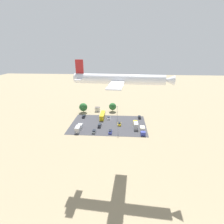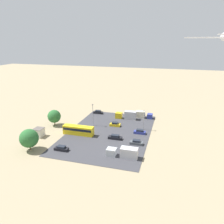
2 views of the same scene
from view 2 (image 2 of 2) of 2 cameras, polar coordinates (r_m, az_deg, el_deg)
The scene contains 18 objects.
ground_plane at distance 83.75m, azimuth -6.00°, elevation -4.77°, with size 400.00×400.00×0.00m, color gray.
parking_lot_surface at distance 81.26m, azimuth -0.77°, elevation -5.38°, with size 45.10×29.71×0.08m.
shed_building at distance 81.93m, azimuth -18.58°, elevation -5.06°, with size 3.54×3.27×3.01m.
bus at distance 79.85m, azimuth -8.78°, elevation -4.65°, with size 2.62×11.28×3.24m.
parked_car_0 at distance 70.30m, azimuth -13.08°, elevation -9.26°, with size 1.80×4.40×1.50m.
parked_car_1 at distance 80.65m, azimuth 7.25°, elevation -5.17°, with size 1.81×4.28×1.60m.
parked_car_2 at distance 72.62m, azimuth 6.39°, elevation -7.91°, with size 1.83×4.19×1.56m.
parked_car_3 at distance 86.84m, azimuth 0.80°, elevation -3.25°, with size 1.97×4.20×1.66m.
parked_car_4 at distance 83.37m, azimuth -6.64°, elevation -4.38°, with size 1.81×4.22×1.47m.
parked_car_5 at distance 75.82m, azimuth 0.81°, elevation -6.61°, with size 1.77×4.77×1.55m.
parked_car_6 at distance 101.76m, azimuth -3.66°, elevation -0.03°, with size 1.77×4.38×1.57m.
parked_truck_0 at distance 94.62m, azimuth 3.96°, elevation -0.86°, with size 2.42×8.98×3.53m.
parked_truck_1 at distance 96.81m, azimuth 8.11°, elevation -0.73°, with size 2.53×7.24×2.91m.
parked_truck_2 at distance 64.66m, azimuth 3.17°, elevation -10.55°, with size 2.49×9.24×3.07m.
tree_near_shed at distance 89.85m, azimuth -14.86°, elevation -1.10°, with size 5.19×5.19×6.37m.
tree_apron_mid at distance 72.09m, azimuth -20.86°, elevation -6.44°, with size 5.79×5.79×6.87m.
light_pole_lot_centre at distance 83.18m, azimuth 8.24°, elevation -1.84°, with size 0.90×0.28×7.59m.
light_pole_lot_edge at distance 86.47m, azimuth -5.01°, elevation -0.51°, with size 0.90×0.28×8.76m.
Camera 2 is at (71.21, 29.63, 32.63)m, focal length 35.00 mm.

